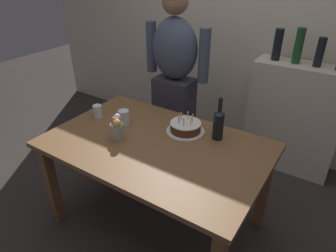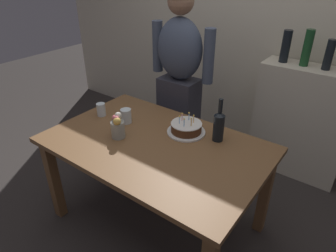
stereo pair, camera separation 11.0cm
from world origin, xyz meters
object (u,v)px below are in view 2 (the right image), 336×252
(birthday_cake, at_px, (186,128))
(person_man_bearded, at_px, (179,84))
(water_glass_near, at_px, (101,110))
(wine_bottle, at_px, (219,125))
(water_glass_far, at_px, (126,116))
(flower_vase, at_px, (118,127))

(birthday_cake, distance_m, person_man_bearded, 0.63)
(water_glass_near, xyz_separation_m, wine_bottle, (0.92, 0.23, 0.07))
(water_glass_near, xyz_separation_m, person_man_bearded, (0.30, 0.65, 0.08))
(birthday_cake, distance_m, water_glass_far, 0.48)
(water_glass_far, height_order, wine_bottle, wine_bottle)
(wine_bottle, bearing_deg, flower_vase, -146.36)
(flower_vase, bearing_deg, water_glass_near, 155.40)
(birthday_cake, bearing_deg, water_glass_far, -161.99)
(wine_bottle, bearing_deg, person_man_bearded, 145.45)
(water_glass_near, bearing_deg, birthday_cake, 14.40)
(birthday_cake, bearing_deg, wine_bottle, 11.68)
(birthday_cake, relative_size, water_glass_near, 2.69)
(water_glass_far, bearing_deg, water_glass_near, -172.65)
(birthday_cake, height_order, person_man_bearded, person_man_bearded)
(water_glass_near, bearing_deg, water_glass_far, 7.35)
(water_glass_near, relative_size, flower_vase, 0.56)
(wine_bottle, relative_size, flower_vase, 1.70)
(birthday_cake, xyz_separation_m, flower_vase, (-0.35, -0.34, 0.05))
(flower_vase, xyz_separation_m, person_man_bearded, (-0.05, 0.81, 0.05))
(water_glass_near, relative_size, wine_bottle, 0.33)
(water_glass_far, xyz_separation_m, person_man_bearded, (0.06, 0.62, 0.08))
(birthday_cake, xyz_separation_m, water_glass_far, (-0.45, -0.15, 0.02))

